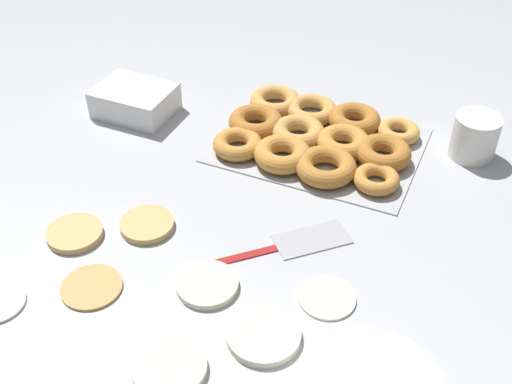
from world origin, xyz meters
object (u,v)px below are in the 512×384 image
object	(u,v)px
pancake_5	(147,225)
pancake_7	(75,233)
pancake_3	(169,368)
paper_cup	(475,137)
pancake_6	(327,297)
container_stack	(135,101)
spatula	(295,243)
donut_tray	(315,137)
pancake_0	(91,286)
pancake_1	(207,285)
pancake_4	(264,335)

from	to	relation	value
pancake_5	pancake_7	world-z (taller)	same
pancake_3	paper_cup	distance (m)	0.71
pancake_6	container_stack	distance (m)	0.62
spatula	paper_cup	bearing A→B (deg)	15.80
pancake_5	pancake_7	size ratio (longest dim) A/B	0.98
donut_tray	spatula	distance (m)	0.28
pancake_6	pancake_0	bearing A→B (deg)	20.56
pancake_6	spatula	xyz separation A→B (m)	(0.09, -0.09, -0.00)
pancake_6	paper_cup	distance (m)	0.47
pancake_1	pancake_5	world-z (taller)	pancake_5
spatula	container_stack	bearing A→B (deg)	108.65
pancake_6	container_stack	world-z (taller)	container_stack
pancake_7	pancake_3	bearing A→B (deg)	148.99
pancake_0	spatula	world-z (taller)	pancake_0
donut_tray	spatula	xyz separation A→B (m)	(-0.07, 0.27, -0.02)
pancake_4	pancake_7	distance (m)	0.37
pancake_0	donut_tray	xyz separation A→B (m)	(-0.18, -0.49, 0.01)
pancake_1	pancake_6	xyz separation A→B (m)	(-0.17, -0.05, -0.00)
pancake_1	pancake_3	world-z (taller)	pancake_3
pancake_3	container_stack	bearing A→B (deg)	-53.96
pancake_7	container_stack	distance (m)	0.38
pancake_1	paper_cup	xyz separation A→B (m)	(-0.30, -0.50, 0.04)
pancake_4	donut_tray	distance (m)	0.48
pancake_0	pancake_7	xyz separation A→B (m)	(0.09, -0.08, 0.00)
pancake_5	donut_tray	bearing A→B (deg)	-117.12
pancake_7	container_stack	xyz separation A→B (m)	(0.11, -0.36, 0.02)
pancake_1	pancake_3	xyz separation A→B (m)	(-0.02, 0.15, 0.00)
donut_tray	container_stack	size ratio (longest dim) A/B	2.51
pancake_1	pancake_5	size ratio (longest dim) A/B	1.05
pancake_4	pancake_5	distance (m)	0.30
pancake_4	pancake_7	size ratio (longest dim) A/B	1.14
pancake_6	container_stack	xyz separation A→B (m)	(0.53, -0.32, 0.02)
pancake_5	pancake_7	xyz separation A→B (m)	(0.10, 0.07, -0.00)
pancake_7	spatula	world-z (taller)	pancake_7
pancake_4	paper_cup	bearing A→B (deg)	-108.61
pancake_0	pancake_5	xyz separation A→B (m)	(-0.00, -0.15, 0.00)
pancake_1	pancake_4	distance (m)	0.13
spatula	pancake_5	bearing A→B (deg)	151.09
pancake_1	pancake_7	distance (m)	0.25
pancake_3	pancake_5	world-z (taller)	same
donut_tray	spatula	bearing A→B (deg)	103.34
pancake_1	pancake_5	distance (m)	0.17
pancake_5	paper_cup	bearing A→B (deg)	-136.74
pancake_0	pancake_3	distance (m)	0.20
pancake_5	pancake_6	size ratio (longest dim) A/B	1.05
pancake_7	donut_tray	size ratio (longest dim) A/B	0.24
pancake_7	pancake_4	bearing A→B (deg)	170.05
pancake_1	pancake_6	bearing A→B (deg)	-163.43
pancake_7	donut_tray	distance (m)	0.48
paper_cup	spatula	world-z (taller)	paper_cup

